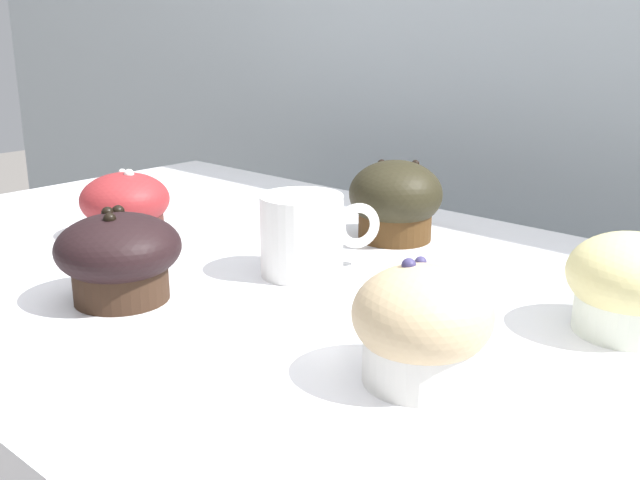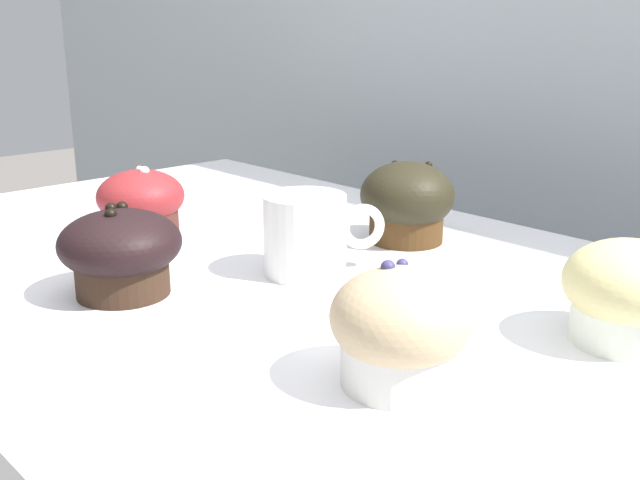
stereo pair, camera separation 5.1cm
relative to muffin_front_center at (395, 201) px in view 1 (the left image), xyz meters
The scene contains 7 objects.
wall_back 0.44m from the muffin_front_center, 95.37° to the left, with size 3.20×0.10×1.80m, color #A8B2B7.
muffin_front_center is the anchor object (origin of this frame).
muffin_back_left 0.32m from the muffin_front_center, 101.64° to the right, with size 0.11×0.11×0.08m.
muffin_back_right 0.30m from the muffin_front_center, 15.96° to the right, with size 0.10×0.10×0.08m.
muffin_front_left 0.34m from the muffin_front_center, 50.10° to the right, with size 0.10×0.10×0.09m.
muffin_front_right 0.30m from the muffin_front_center, 139.89° to the right, with size 0.10×0.10×0.08m.
coffee_cup 0.15m from the muffin_front_center, 87.80° to the right, with size 0.08×0.11×0.08m.
Camera 1 is at (0.52, -0.48, 1.17)m, focal length 42.00 mm.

